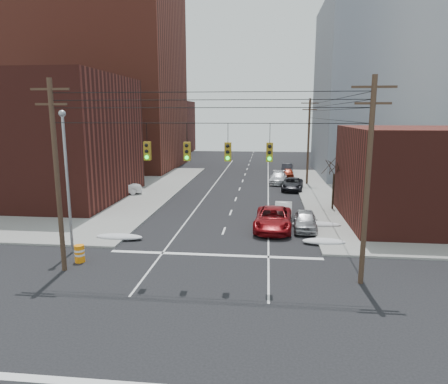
% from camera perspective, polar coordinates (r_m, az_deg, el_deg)
% --- Properties ---
extents(ground, '(160.00, 160.00, 0.00)m').
position_cam_1_polar(ground, '(20.53, -3.78, -15.19)').
color(ground, black).
rests_on(ground, ground).
extents(sidewalk_nw, '(40.00, 40.00, 0.15)m').
position_cam_1_polar(sidewalk_nw, '(55.07, -27.29, 0.45)').
color(sidewalk_nw, gray).
rests_on(sidewalk_nw, ground).
extents(building_brick_tall, '(24.00, 20.00, 30.00)m').
position_cam_1_polar(building_brick_tall, '(71.76, -16.80, 15.39)').
color(building_brick_tall, maroon).
rests_on(building_brick_tall, ground).
extents(building_brick_near, '(20.00, 16.00, 13.00)m').
position_cam_1_polar(building_brick_near, '(47.48, -26.20, 6.87)').
color(building_brick_near, '#4A1B16').
rests_on(building_brick_near, ground).
extents(building_brick_far, '(22.00, 18.00, 12.00)m').
position_cam_1_polar(building_brick_far, '(96.70, -11.59, 9.07)').
color(building_brick_far, '#4A1B16').
rests_on(building_brick_far, ground).
extents(building_office, '(22.00, 20.00, 25.00)m').
position_cam_1_polar(building_office, '(64.96, 23.58, 13.23)').
color(building_office, gray).
rests_on(building_office, ground).
extents(building_glass, '(20.00, 18.00, 22.00)m').
position_cam_1_polar(building_glass, '(90.54, 19.84, 11.69)').
color(building_glass, gray).
rests_on(building_glass, ground).
extents(building_storefront, '(16.00, 12.00, 8.00)m').
position_cam_1_polar(building_storefront, '(37.50, 29.24, 1.90)').
color(building_storefront, '#4A1B16').
rests_on(building_storefront, ground).
extents(utility_pole_left, '(2.20, 0.28, 11.00)m').
position_cam_1_polar(utility_pole_left, '(24.40, -22.77, 2.47)').
color(utility_pole_left, '#473323').
rests_on(utility_pole_left, ground).
extents(utility_pole_right, '(2.20, 0.28, 11.00)m').
position_cam_1_polar(utility_pole_right, '(22.00, 19.85, 1.82)').
color(utility_pole_right, '#473323').
rests_on(utility_pole_right, ground).
extents(utility_pole_far, '(2.20, 0.28, 11.00)m').
position_cam_1_polar(utility_pole_far, '(52.48, 11.98, 7.27)').
color(utility_pole_far, '#473323').
rests_on(utility_pole_far, ground).
extents(traffic_signals, '(17.00, 0.42, 2.02)m').
position_cam_1_polar(traffic_signals, '(21.41, -2.40, 5.96)').
color(traffic_signals, black).
rests_on(traffic_signals, ground).
extents(street_light, '(0.44, 0.44, 9.32)m').
position_cam_1_polar(street_light, '(27.52, -21.58, 2.93)').
color(street_light, gray).
rests_on(street_light, ground).
extents(bare_tree, '(2.09, 2.20, 4.93)m').
position_cam_1_polar(bare_tree, '(39.22, 15.34, 0.78)').
color(bare_tree, black).
rests_on(bare_tree, ground).
extents(snow_nw, '(3.50, 1.08, 0.42)m').
position_cam_1_polar(snow_nw, '(30.46, -14.72, -6.20)').
color(snow_nw, silver).
rests_on(snow_nw, ground).
extents(snow_ne, '(3.00, 1.08, 0.42)m').
position_cam_1_polar(snow_ne, '(29.29, 14.07, -6.87)').
color(snow_ne, silver).
rests_on(snow_ne, ground).
extents(snow_east_far, '(4.00, 1.08, 0.42)m').
position_cam_1_polar(snow_east_far, '(33.57, 13.05, -4.51)').
color(snow_east_far, silver).
rests_on(snow_east_far, ground).
extents(red_pickup, '(3.20, 6.37, 1.73)m').
position_cam_1_polar(red_pickup, '(32.08, 7.04, -3.82)').
color(red_pickup, maroon).
rests_on(red_pickup, ground).
extents(parked_car_a, '(2.05, 4.60, 1.54)m').
position_cam_1_polar(parked_car_a, '(32.41, 11.53, -3.98)').
color(parked_car_a, '#9E9EA2').
rests_on(parked_car_a, ground).
extents(parked_car_b, '(1.71, 4.33, 1.40)m').
position_cam_1_polar(parked_car_b, '(35.48, 8.47, -2.68)').
color(parked_car_b, beige).
rests_on(parked_car_b, ground).
extents(parked_car_c, '(3.01, 5.50, 1.46)m').
position_cam_1_polar(parked_car_c, '(48.92, 9.75, 1.12)').
color(parked_car_c, black).
rests_on(parked_car_c, ground).
extents(parked_car_d, '(2.67, 5.41, 1.51)m').
position_cam_1_polar(parked_car_d, '(53.23, 7.75, 2.01)').
color(parked_car_d, silver).
rests_on(parked_car_d, ground).
extents(parked_car_e, '(1.54, 3.69, 1.25)m').
position_cam_1_polar(parked_car_e, '(58.89, 9.16, 2.72)').
color(parked_car_e, maroon).
rests_on(parked_car_e, ground).
extents(parked_car_f, '(2.04, 4.60, 1.47)m').
position_cam_1_polar(parked_car_f, '(62.69, 8.99, 3.33)').
color(parked_car_f, black).
rests_on(parked_car_f, ground).
extents(lot_car_a, '(5.04, 3.11, 1.57)m').
position_cam_1_polar(lot_car_a, '(46.42, -14.59, 0.64)').
color(lot_car_a, silver).
rests_on(lot_car_a, sidewalk_nw).
extents(lot_car_b, '(5.46, 4.02, 1.38)m').
position_cam_1_polar(lot_car_b, '(48.31, -17.25, 0.78)').
color(lot_car_b, silver).
rests_on(lot_car_b, sidewalk_nw).
extents(lot_car_c, '(5.11, 3.67, 1.37)m').
position_cam_1_polar(lot_car_c, '(46.14, -23.30, -0.10)').
color(lot_car_c, black).
rests_on(lot_car_c, sidewalk_nw).
extents(lot_car_d, '(4.18, 2.55, 1.33)m').
position_cam_1_polar(lot_car_d, '(48.02, -18.66, 0.61)').
color(lot_car_d, silver).
rests_on(lot_car_d, sidewalk_nw).
extents(construction_barrel, '(0.67, 0.67, 1.09)m').
position_cam_1_polar(construction_barrel, '(26.63, -19.94, -8.24)').
color(construction_barrel, orange).
rests_on(construction_barrel, ground).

